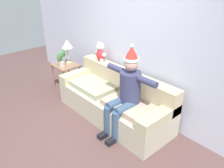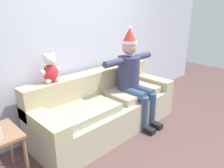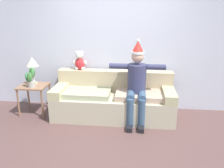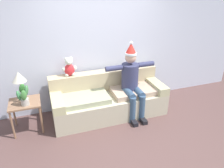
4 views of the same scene
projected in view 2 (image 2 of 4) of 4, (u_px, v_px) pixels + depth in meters
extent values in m
plane|color=brown|center=(163.00, 157.00, 2.65)|extent=(10.00, 10.00, 0.00)
cube|color=silver|center=(82.00, 37.00, 3.24)|extent=(7.00, 0.10, 2.70)
cube|color=#B9B197|center=(108.00, 115.00, 3.24)|extent=(2.29, 0.86, 0.44)
cube|color=tan|center=(94.00, 84.00, 3.30)|extent=(2.29, 0.24, 0.41)
cube|color=#BCB88A|center=(43.00, 122.00, 2.44)|extent=(0.22, 0.86, 0.16)
cube|color=#B5B187|center=(149.00, 81.00, 3.83)|extent=(0.22, 0.86, 0.16)
cube|color=#A3A887|center=(82.00, 111.00, 2.77)|extent=(0.91, 0.61, 0.10)
cube|color=tan|center=(133.00, 91.00, 3.46)|extent=(0.91, 0.61, 0.10)
cylinder|color=#35375A|center=(129.00, 73.00, 3.32)|extent=(0.34, 0.34, 0.52)
sphere|color=tan|center=(129.00, 47.00, 3.19)|extent=(0.22, 0.22, 0.22)
cylinder|color=white|center=(129.00, 42.00, 3.16)|extent=(0.23, 0.23, 0.04)
cone|color=red|center=(130.00, 35.00, 3.13)|extent=(0.21, 0.21, 0.20)
sphere|color=white|center=(130.00, 28.00, 3.09)|extent=(0.06, 0.06, 0.06)
cylinder|color=#38516F|center=(134.00, 94.00, 3.21)|extent=(0.14, 0.40, 0.14)
cylinder|color=#38516F|center=(144.00, 114.00, 3.17)|extent=(0.13, 0.13, 0.54)
cube|color=black|center=(147.00, 130.00, 3.19)|extent=(0.10, 0.24, 0.08)
cylinder|color=#38516F|center=(142.00, 90.00, 3.34)|extent=(0.14, 0.40, 0.14)
cylinder|color=#38516F|center=(151.00, 110.00, 3.30)|extent=(0.13, 0.13, 0.54)
cube|color=black|center=(155.00, 125.00, 3.32)|extent=(0.10, 0.24, 0.08)
cylinder|color=#35375A|center=(113.00, 63.00, 3.02)|extent=(0.34, 0.10, 0.10)
cylinder|color=#35375A|center=(142.00, 56.00, 3.48)|extent=(0.34, 0.10, 0.10)
ellipsoid|color=red|center=(51.00, 73.00, 2.72)|extent=(0.20, 0.16, 0.24)
sphere|color=silver|center=(49.00, 59.00, 2.66)|extent=(0.15, 0.15, 0.15)
sphere|color=silver|center=(52.00, 61.00, 2.62)|extent=(0.07, 0.07, 0.07)
sphere|color=silver|center=(45.00, 56.00, 2.61)|extent=(0.05, 0.05, 0.05)
sphere|color=silver|center=(53.00, 55.00, 2.68)|extent=(0.05, 0.05, 0.05)
sphere|color=silver|center=(43.00, 73.00, 2.64)|extent=(0.08, 0.08, 0.08)
sphere|color=silver|center=(48.00, 81.00, 2.69)|extent=(0.08, 0.08, 0.08)
sphere|color=silver|center=(58.00, 69.00, 2.78)|extent=(0.08, 0.08, 0.08)
sphere|color=silver|center=(57.00, 79.00, 2.77)|extent=(0.08, 0.08, 0.08)
cylinder|color=#8D664C|center=(27.00, 161.00, 2.18)|extent=(0.04, 0.04, 0.55)
cylinder|color=#8D664C|center=(11.00, 143.00, 2.46)|extent=(0.04, 0.04, 0.55)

